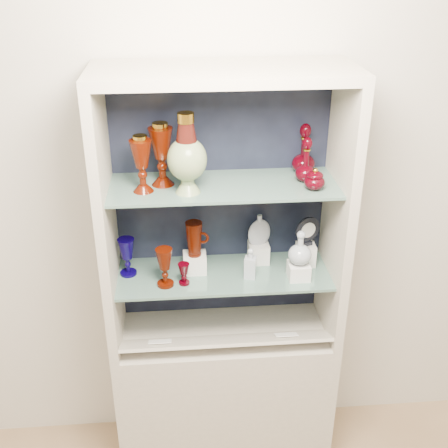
{
  "coord_description": "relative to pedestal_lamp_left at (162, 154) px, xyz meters",
  "views": [
    {
      "loc": [
        -0.18,
        -0.54,
        2.35
      ],
      "look_at": [
        0.0,
        1.53,
        1.3
      ],
      "focal_mm": 45.0,
      "sensor_mm": 36.0,
      "label": 1
    }
  ],
  "objects": [
    {
      "name": "ruby_pitcher",
      "position": [
        0.12,
        0.01,
        -0.39
      ],
      "size": [
        0.13,
        0.1,
        0.16
      ],
      "primitive_type": null,
      "rotation": [
        0.0,
        0.0,
        -0.22
      ],
      "color": "#481003",
      "rests_on": "riser_ruby_pitcher"
    },
    {
      "name": "riser_clear_round_decanter",
      "position": [
        0.56,
        -0.09,
        -0.51
      ],
      "size": [
        0.09,
        0.09,
        0.07
      ],
      "primitive_type": "cube",
      "color": "silver",
      "rests_on": "shelf_lower"
    },
    {
      "name": "label_ledge",
      "position": [
        0.24,
        -0.15,
        -0.82
      ],
      "size": [
        0.92,
        0.17,
        0.09
      ],
      "primitive_type": "cube",
      "rotation": [
        -0.44,
        0.0,
        0.0
      ],
      "color": "#B8B09E",
      "rests_on": "cabinet_base"
    },
    {
      "name": "cabinet_top_cap",
      "position": [
        0.24,
        -0.04,
        0.32
      ],
      "size": [
        1.0,
        0.4,
        0.04
      ],
      "primitive_type": "cube",
      "color": "#B8B09E",
      "rests_on": "cabinet_side_left"
    },
    {
      "name": "clear_square_bottle",
      "position": [
        0.35,
        -0.07,
        -0.48
      ],
      "size": [
        0.06,
        0.06,
        0.14
      ],
      "primitive_type": null,
      "rotation": [
        0.0,
        0.0,
        -0.27
      ],
      "color": "#98A3AF",
      "rests_on": "shelf_lower"
    },
    {
      "name": "ruby_goblet_tall",
      "position": [
        -0.01,
        -0.1,
        -0.46
      ],
      "size": [
        0.08,
        0.08,
        0.17
      ],
      "primitive_type": null,
      "rotation": [
        0.0,
        0.0,
        -0.19
      ],
      "color": "#481003",
      "rests_on": "shelf_lower"
    },
    {
      "name": "cabinet_side_left",
      "position": [
        -0.24,
        -0.04,
        -0.27
      ],
      "size": [
        0.04,
        0.4,
        1.15
      ],
      "primitive_type": "cube",
      "color": "#B8B09E",
      "rests_on": "cabinet_base"
    },
    {
      "name": "clear_round_decanter",
      "position": [
        0.56,
        -0.09,
        -0.4
      ],
      "size": [
        0.12,
        0.12,
        0.15
      ],
      "primitive_type": null,
      "rotation": [
        0.0,
        0.0,
        0.3
      ],
      "color": "#98A3AF",
      "rests_on": "riser_clear_round_decanter"
    },
    {
      "name": "shelf_upper",
      "position": [
        0.24,
        -0.02,
        -0.13
      ],
      "size": [
        0.92,
        0.34,
        0.01
      ],
      "primitive_type": "cube",
      "color": "slate",
      "rests_on": "cabinet_side_left"
    },
    {
      "name": "flat_flask",
      "position": [
        0.41,
        0.07,
        -0.38
      ],
      "size": [
        0.11,
        0.07,
        0.15
      ],
      "primitive_type": null,
      "rotation": [
        0.0,
        0.0,
        0.25
      ],
      "color": "#A1A7B3",
      "rests_on": "riser_flat_flask"
    },
    {
      "name": "cabinet_back_panel",
      "position": [
        0.24,
        0.15,
        -0.27
      ],
      "size": [
        0.98,
        0.02,
        1.15
      ],
      "primitive_type": "cube",
      "color": "black",
      "rests_on": "cabinet_base"
    },
    {
      "name": "pedestal_lamp_right",
      "position": [
        -0.08,
        -0.06,
        -0.01
      ],
      "size": [
        0.09,
        0.09,
        0.23
      ],
      "primitive_type": null,
      "rotation": [
        0.0,
        0.0,
        0.07
      ],
      "color": "#481003",
      "rests_on": "shelf_upper"
    },
    {
      "name": "label_card_0",
      "position": [
        0.51,
        -0.15,
        -0.8
      ],
      "size": [
        0.1,
        0.06,
        0.03
      ],
      "primitive_type": "cube",
      "rotation": [
        -0.44,
        0.0,
        0.0
      ],
      "color": "white",
      "rests_on": "label_ledge"
    },
    {
      "name": "ruby_decanter_b",
      "position": [
        0.59,
        0.08,
        -0.01
      ],
      "size": [
        0.13,
        0.13,
        0.23
      ],
      "primitive_type": null,
      "rotation": [
        0.0,
        0.0,
        0.43
      ],
      "color": "#400009",
      "rests_on": "shelf_upper"
    },
    {
      "name": "shelf_lower",
      "position": [
        0.24,
        -0.02,
        -0.55
      ],
      "size": [
        0.92,
        0.34,
        0.01
      ],
      "primitive_type": "cube",
      "color": "slate",
      "rests_on": "cabinet_side_left"
    },
    {
      "name": "riser_flat_flask",
      "position": [
        0.41,
        0.07,
        -0.5
      ],
      "size": [
        0.09,
        0.09,
        0.09
      ],
      "primitive_type": "cube",
      "color": "silver",
      "rests_on": "shelf_lower"
    },
    {
      "name": "wall_back",
      "position": [
        0.24,
        0.18,
        -0.2
      ],
      "size": [
        3.5,
        0.02,
        2.8
      ],
      "primitive_type": "cube",
      "color": "beige",
      "rests_on": "ground"
    },
    {
      "name": "riser_ruby_pitcher",
      "position": [
        0.12,
        0.01,
        -0.51
      ],
      "size": [
        0.1,
        0.1,
        0.08
      ],
      "primitive_type": "cube",
      "color": "silver",
      "rests_on": "shelf_lower"
    },
    {
      "name": "riser_cameo_medallion",
      "position": [
        0.61,
        0.02,
        -0.5
      ],
      "size": [
        0.08,
        0.08,
        0.1
      ],
      "primitive_type": "cube",
      "color": "silver",
      "rests_on": "shelf_lower"
    },
    {
      "name": "cameo_medallion",
      "position": [
        0.61,
        0.02,
        -0.38
      ],
      "size": [
        0.12,
        0.08,
        0.14
      ],
      "primitive_type": null,
      "rotation": [
        0.0,
        0.0,
        0.34
      ],
      "color": "black",
      "rests_on": "riser_cameo_medallion"
    },
    {
      "name": "cabinet_side_right",
      "position": [
        0.72,
        -0.04,
        -0.27
      ],
      "size": [
        0.04,
        0.4,
        1.15
      ],
      "primitive_type": "cube",
      "color": "#B8B09E",
      "rests_on": "cabinet_base"
    },
    {
      "name": "ruby_decanter_a",
      "position": [
        0.58,
        -0.02,
        -0.02
      ],
      "size": [
        0.1,
        0.1,
        0.21
      ],
      "primitive_type": null,
      "rotation": [
        0.0,
        0.0,
        -0.21
      ],
      "color": "#400009",
      "rests_on": "shelf_upper"
    },
    {
      "name": "label_card_1",
      "position": [
        -0.04,
        -0.15,
        -0.8
      ],
      "size": [
        0.1,
        0.06,
        0.03
      ],
      "primitive_type": "cube",
      "rotation": [
        -0.44,
        0.0,
        0.0
      ],
      "color": "white",
      "rests_on": "label_ledge"
    },
    {
      "name": "enamel_urn",
      "position": [
        0.1,
        -0.09,
        0.03
      ],
      "size": [
        0.16,
        0.16,
        0.32
      ],
      "primitive_type": null,
      "rotation": [
        0.0,
        0.0,
        0.02
      ],
      "color": "#084319",
      "rests_on": "shelf_upper"
    },
    {
      "name": "cabinet_base",
      "position": [
        0.24,
        -0.04,
        -1.22
      ],
      "size": [
        1.0,
        0.4,
        0.75
      ],
      "primitive_type": "cube",
      "color": "#B8B09E",
      "rests_on": "ground"
    },
    {
      "name": "cobalt_goblet",
      "position": [
        -0.17,
        0.01,
        -0.46
      ],
      "size": [
        0.08,
        0.08,
        0.17
      ],
      "primitive_type": null,
      "rotation": [
        0.0,
        0.0,
        -0.04
      ],
      "color": "#090046",
      "rests_on": "shelf_lower"
    },
    {
      "name": "lidded_bowl",
      "position": [
        0.6,
        -0.1,
        -0.08
      ],
      "size": [
        0.09,
        0.09,
        0.09
      ],
      "primitive_type": null,
      "rotation": [
        0.0,
        0.0,
        0.12
      ],
      "color": "#400009",
      "rests_on": "shelf_upper"
    },
    {
      "name": "pedestal_lamp_left",
      "position": [
        0.0,
        0.0,
        0.0
      ],
      "size": [
        0.13,
        0.13,
        0.26
      ],
      "primitive_type": null,
      "rotation": [
        0.0,
        0.0,
        -0.43
      ],
      "color": "#481003",
      "rests_on": "shelf_upper"
    },
    {
      "name": "ruby_goblet_small",
      "position": [
        0.07,
        -0.09,
        -0.5
      ],
      "size": [
        0.06,
        0.06,
        0.1
      ],
      "primitive_type": null,
      "rotation": [
        0.0,
        0.0,
        0.27
      ],
      "color": "#400009",
      "rests_on": "shelf_lower"
    }
  ]
}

